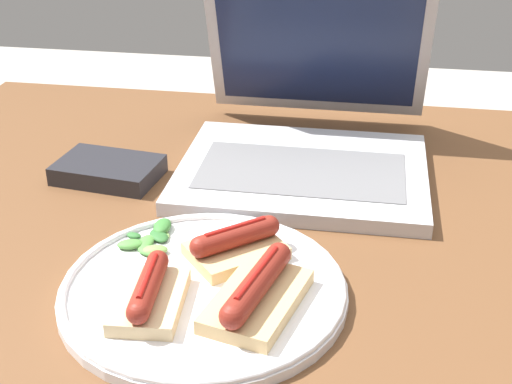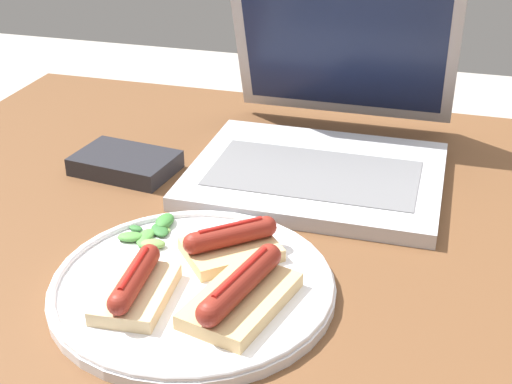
# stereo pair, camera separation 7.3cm
# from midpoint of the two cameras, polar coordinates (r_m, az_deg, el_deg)

# --- Properties ---
(desk) EXTENTS (1.33, 0.74, 0.77)m
(desk) POSITION_cam_midpoint_polar(r_m,az_deg,el_deg) (0.86, 13.87, -7.97)
(desk) COLOR brown
(desk) RESTS_ON ground_plane
(laptop) EXTENTS (0.31, 0.33, 0.24)m
(laptop) POSITION_cam_midpoint_polar(r_m,az_deg,el_deg) (0.92, 7.80, 4.49)
(laptop) COLOR #B7B7BC
(laptop) RESTS_ON desk
(plate) EXTENTS (0.27, 0.27, 0.02)m
(plate) POSITION_cam_midpoint_polar(r_m,az_deg,el_deg) (0.68, -2.00, -7.56)
(plate) COLOR silver
(plate) RESTS_ON desk
(sausage_toast_left) EXTENTS (0.07, 0.10, 0.04)m
(sausage_toast_left) POSITION_cam_midpoint_polar(r_m,az_deg,el_deg) (0.66, -6.45, -7.66)
(sausage_toast_left) COLOR #D6B784
(sausage_toast_left) RESTS_ON plate
(sausage_toast_middle) EXTENTS (0.09, 0.13, 0.04)m
(sausage_toast_middle) POSITION_cam_midpoint_polar(r_m,az_deg,el_deg) (0.64, 2.08, -8.16)
(sausage_toast_middle) COLOR tan
(sausage_toast_middle) RESTS_ON plate
(sausage_toast_right) EXTENTS (0.11, 0.11, 0.04)m
(sausage_toast_right) POSITION_cam_midpoint_polar(r_m,az_deg,el_deg) (0.71, 0.92, -4.20)
(sausage_toast_right) COLOR tan
(sausage_toast_right) RESTS_ON plate
(salad_pile) EXTENTS (0.06, 0.07, 0.01)m
(salad_pile) POSITION_cam_midpoint_polar(r_m,az_deg,el_deg) (0.75, -5.60, -3.38)
(salad_pile) COLOR #387A33
(salad_pile) RESTS_ON plate
(external_drive) EXTENTS (0.13, 0.10, 0.02)m
(external_drive) POSITION_cam_midpoint_polar(r_m,az_deg,el_deg) (0.92, -8.16, 2.25)
(external_drive) COLOR #232328
(external_drive) RESTS_ON desk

